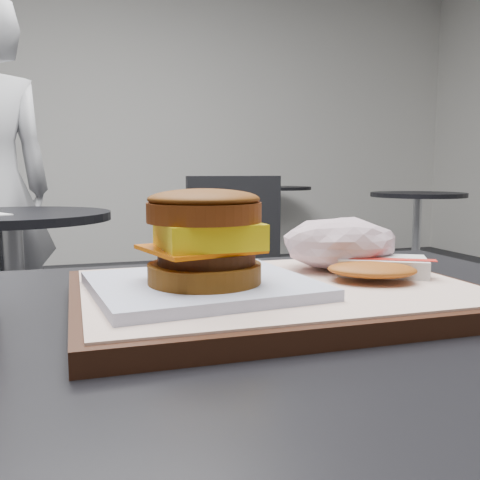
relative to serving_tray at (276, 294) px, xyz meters
name	(u,v)px	position (x,y,z in m)	size (l,w,h in m)	color
serving_tray	(276,294)	(0.00, 0.00, 0.00)	(0.38, 0.28, 0.02)	black
breakfast_sandwich	(204,249)	(-0.07, -0.02, 0.05)	(0.21, 0.19, 0.09)	white
hash_brown	(378,268)	(0.11, 0.00, 0.02)	(0.13, 0.12, 0.02)	silver
crumpled_wrapper	(340,243)	(0.10, 0.05, 0.04)	(0.13, 0.10, 0.06)	silver
neighbor_table	(14,267)	(-0.40, 1.62, -0.23)	(0.70, 0.70, 0.75)	black
neighbor_chair	(206,267)	(0.33, 1.63, -0.27)	(0.61, 0.43, 0.88)	#9F9FA4
bg_table_near	(417,219)	(2.15, 2.77, -0.22)	(0.66, 0.66, 0.75)	black
bg_table_far	(277,206)	(1.75, 4.47, -0.22)	(0.66, 0.66, 0.75)	black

